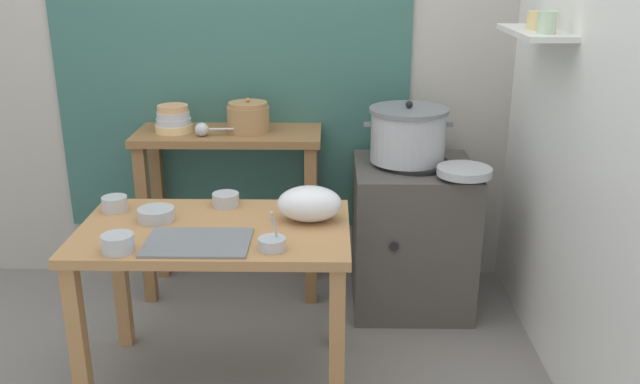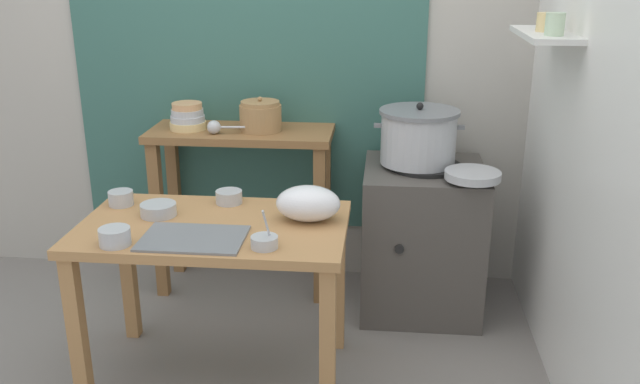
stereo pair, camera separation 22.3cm
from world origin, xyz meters
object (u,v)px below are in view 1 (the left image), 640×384
object	(u,v)px
stove_block	(412,234)
steamer_pot	(408,134)
prep_bowl_0	(156,214)
prep_bowl_3	(272,243)
clay_pot	(248,117)
plastic_bag	(310,204)
bowl_stack_enamel	(174,120)
prep_bowl_4	(115,203)
back_shelf_table	(230,172)
wide_pan	(464,171)
prep_bowl_1	(226,199)
prep_table	(215,252)
prep_bowl_2	(118,243)
serving_tray	(198,242)
ladle	(204,129)

from	to	relation	value
stove_block	steamer_pot	world-z (taller)	steamer_pot
stove_block	prep_bowl_0	world-z (taller)	stove_block
stove_block	prep_bowl_3	size ratio (longest dim) A/B	4.65
clay_pot	prep_bowl_0	world-z (taller)	clay_pot
clay_pot	plastic_bag	size ratio (longest dim) A/B	0.81
stove_block	steamer_pot	xyz separation A→B (m)	(-0.04, 0.02, 0.53)
plastic_bag	prep_bowl_3	bearing A→B (deg)	-113.96
bowl_stack_enamel	prep_bowl_4	xyz separation A→B (m)	(-0.12, -0.68, -0.21)
back_shelf_table	bowl_stack_enamel	distance (m)	0.40
wide_pan	prep_bowl_3	xyz separation A→B (m)	(-0.85, -0.74, -0.05)
clay_pot	stove_block	bearing A→B (deg)	-8.70
prep_bowl_1	prep_bowl_4	size ratio (longest dim) A/B	1.09
prep_bowl_0	prep_bowl_3	world-z (taller)	prep_bowl_3
prep_bowl_0	prep_bowl_4	size ratio (longest dim) A/B	1.40
prep_table	prep_bowl_0	size ratio (longest dim) A/B	7.27
prep_bowl_4	wide_pan	bearing A→B (deg)	12.33
steamer_pot	prep_bowl_3	distance (m)	1.16
clay_pot	prep_bowl_4	size ratio (longest dim) A/B	2.01
steamer_pot	prep_bowl_1	size ratio (longest dim) A/B	3.77
back_shelf_table	clay_pot	size ratio (longest dim) A/B	4.43
prep_bowl_2	prep_bowl_3	size ratio (longest dim) A/B	0.71
bowl_stack_enamel	prep_bowl_1	distance (m)	0.73
clay_pot	prep_bowl_2	xyz separation A→B (m)	(-0.36, -1.11, -0.22)
back_shelf_table	prep_bowl_3	xyz separation A→B (m)	(0.31, -1.08, 0.07)
prep_bowl_0	prep_bowl_2	bearing A→B (deg)	-101.52
prep_bowl_4	plastic_bag	bearing A→B (deg)	-6.74
plastic_bag	prep_bowl_1	bearing A→B (deg)	155.40
steamer_pot	clay_pot	size ratio (longest dim) A/B	2.04
clay_pot	back_shelf_table	bearing A→B (deg)	180.00
clay_pot	prep_bowl_3	distance (m)	1.12
bowl_stack_enamel	wide_pan	size ratio (longest dim) A/B	0.73
prep_bowl_0	prep_bowl_4	xyz separation A→B (m)	(-0.20, 0.11, 0.01)
stove_block	steamer_pot	bearing A→B (deg)	153.38
prep_table	prep_bowl_1	size ratio (longest dim) A/B	9.37
back_shelf_table	stove_block	size ratio (longest dim) A/B	1.23
clay_pot	prep_bowl_0	size ratio (longest dim) A/B	1.43
serving_tray	prep_bowl_2	xyz separation A→B (m)	(-0.28, -0.08, 0.03)
stove_block	serving_tray	world-z (taller)	stove_block
prep_table	prep_bowl_0	distance (m)	0.30
clay_pot	ladle	xyz separation A→B (m)	(-0.21, -0.10, -0.04)
back_shelf_table	clay_pot	xyz separation A→B (m)	(0.11, 0.00, 0.30)
prep_bowl_1	clay_pot	bearing A→B (deg)	86.61
bowl_stack_enamel	steamer_pot	bearing A→B (deg)	-4.80
clay_pot	prep_bowl_3	xyz separation A→B (m)	(0.21, -1.08, -0.23)
prep_table	prep_bowl_4	distance (m)	0.51
prep_bowl_0	plastic_bag	bearing A→B (deg)	0.72
steamer_pot	wide_pan	world-z (taller)	steamer_pot
stove_block	prep_bowl_1	world-z (taller)	stove_block
prep_bowl_2	clay_pot	bearing A→B (deg)	71.84
ladle	steamer_pot	bearing A→B (deg)	-0.81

